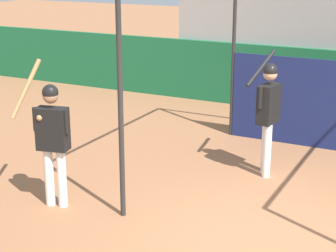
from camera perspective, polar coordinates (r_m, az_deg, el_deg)
ground_plane at (r=6.99m, az=10.32°, el=-12.21°), size 60.00×60.00×0.00m
batting_cage at (r=9.67m, az=15.90°, el=3.92°), size 3.89×4.11×3.01m
player_batter at (r=8.87m, az=10.14°, el=1.79°), size 0.52×0.90×1.92m
player_waiting at (r=7.76m, az=-11.70°, el=-0.83°), size 0.71×0.55×2.04m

